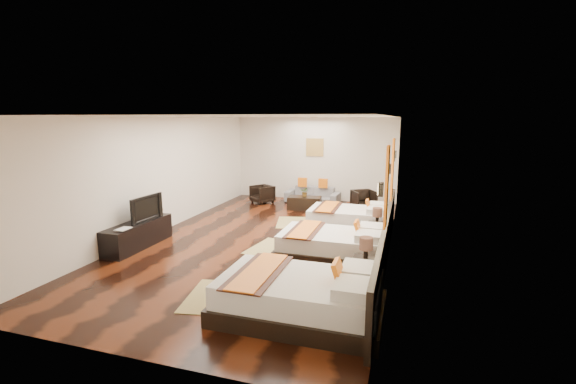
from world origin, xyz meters
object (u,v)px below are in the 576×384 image
(table_plant, at_px, (305,192))
(bed_near, at_px, (301,296))
(bed_far, at_px, (350,218))
(coffee_table, at_px, (305,203))
(armchair_right, at_px, (364,200))
(sofa, at_px, (313,195))
(nightstand_b, at_px, (377,230))
(book, at_px, (118,229))
(figurine, at_px, (157,208))
(armchair_left, at_px, (262,194))
(bed_mid, at_px, (333,245))
(tv, at_px, (143,208))
(nightstand_a, at_px, (365,269))
(tv_console, at_px, (138,234))

(table_plant, bearing_deg, bed_near, -75.73)
(bed_far, distance_m, coffee_table, 2.34)
(armchair_right, bearing_deg, coffee_table, 166.88)
(sofa, bearing_deg, nightstand_b, -53.65)
(sofa, relative_size, table_plant, 6.25)
(book, bearing_deg, figurine, 90.00)
(armchair_left, bearing_deg, sofa, 54.43)
(bed_mid, bearing_deg, armchair_left, 125.98)
(armchair_left, distance_m, coffee_table, 1.66)
(armchair_right, distance_m, coffee_table, 1.82)
(tv, distance_m, figurine, 0.55)
(nightstand_a, bearing_deg, book, -179.93)
(bed_mid, relative_size, table_plant, 7.48)
(bed_mid, height_order, armchair_right, bed_mid)
(tv, bearing_deg, armchair_right, -38.45)
(coffee_table, bearing_deg, armchair_right, 17.50)
(tv, distance_m, armchair_right, 6.48)
(tv_console, xyz_separation_m, tv, (0.05, 0.17, 0.56))
(nightstand_a, xyz_separation_m, tv_console, (-4.95, 0.57, -0.02))
(book, bearing_deg, bed_near, -17.42)
(bed_mid, height_order, coffee_table, bed_mid)
(tv, distance_m, armchair_left, 4.93)
(armchair_left, bearing_deg, nightstand_a, -19.39)
(bed_near, distance_m, book, 4.41)
(bed_near, height_order, book, bed_near)
(tv_console, distance_m, tv, 0.58)
(figurine, relative_size, armchair_left, 0.47)
(bed_near, height_order, sofa, bed_near)
(nightstand_a, height_order, table_plant, nightstand_a)
(table_plant, bearing_deg, bed_mid, -67.64)
(nightstand_b, bearing_deg, coffee_table, 131.75)
(bed_near, bearing_deg, sofa, 102.39)
(nightstand_a, xyz_separation_m, sofa, (-2.38, 6.10, -0.03))
(coffee_table, bearing_deg, bed_mid, -67.45)
(armchair_left, height_order, coffee_table, armchair_left)
(tv_console, relative_size, table_plant, 6.32)
(book, height_order, table_plant, table_plant)
(figurine, distance_m, armchair_right, 6.12)
(sofa, bearing_deg, bed_mid, -68.13)
(nightstand_b, height_order, table_plant, nightstand_b)
(bed_near, distance_m, bed_mid, 2.45)
(bed_mid, xyz_separation_m, nightstand_b, (0.75, 1.26, 0.00))
(figurine, bearing_deg, armchair_right, 45.20)
(bed_far, relative_size, book, 6.62)
(bed_mid, distance_m, tv_console, 4.23)
(armchair_left, relative_size, table_plant, 2.28)
(tv_console, distance_m, coffee_table, 5.17)
(nightstand_b, distance_m, tv, 5.19)
(nightstand_b, height_order, book, nightstand_b)
(bed_near, relative_size, nightstand_a, 2.77)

